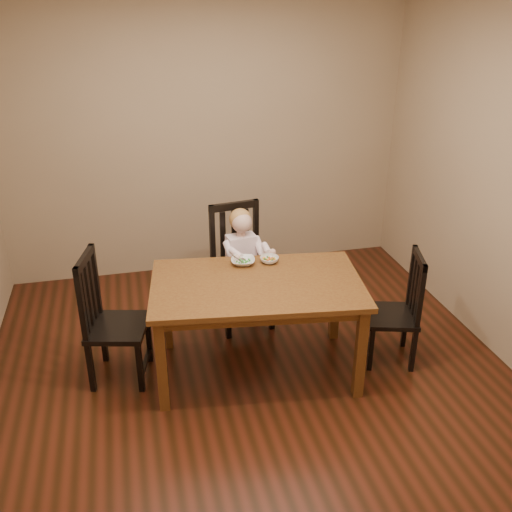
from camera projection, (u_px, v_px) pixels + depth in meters
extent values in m
cube|color=#441A0E|center=(251.00, 374.00, 4.41)|extent=(4.00, 4.00, 0.01)
cube|color=#9D8363|center=(205.00, 141.00, 5.59)|extent=(4.00, 0.01, 2.70)
cube|color=#9D8363|center=(374.00, 400.00, 2.07)|extent=(4.00, 0.01, 2.70)
cube|color=#9D8363|center=(511.00, 189.00, 4.25)|extent=(0.01, 4.00, 2.70)
cube|color=#4E2812|center=(257.00, 285.00, 4.15)|extent=(1.64, 1.11, 0.04)
cube|color=#4E2812|center=(257.00, 292.00, 4.18)|extent=(1.51, 0.98, 0.08)
cube|color=#4E2812|center=(162.00, 366.00, 3.90)|extent=(0.08, 0.08, 0.73)
cube|color=#4E2812|center=(360.00, 354.00, 4.03)|extent=(0.08, 0.08, 0.73)
cube|color=#4E2812|center=(166.00, 308.00, 4.60)|extent=(0.08, 0.08, 0.73)
cube|color=#4E2812|center=(335.00, 299.00, 4.73)|extent=(0.08, 0.08, 0.73)
cube|color=black|center=(242.00, 277.00, 4.91)|extent=(0.52, 0.50, 0.04)
cube|color=black|center=(256.00, 288.00, 5.23)|extent=(0.05, 0.05, 0.43)
cube|color=black|center=(214.00, 295.00, 5.10)|extent=(0.05, 0.05, 0.43)
cube|color=black|center=(272.00, 307.00, 4.92)|extent=(0.05, 0.05, 0.43)
cube|color=black|center=(228.00, 316.00, 4.78)|extent=(0.05, 0.05, 0.43)
cube|color=black|center=(256.00, 232.00, 5.00)|extent=(0.05, 0.05, 0.60)
cube|color=black|center=(212.00, 238.00, 4.86)|extent=(0.05, 0.05, 0.60)
cube|color=black|center=(234.00, 206.00, 4.82)|extent=(0.44, 0.10, 0.06)
cube|color=black|center=(246.00, 237.00, 4.98)|extent=(0.05, 0.03, 0.51)
cube|color=black|center=(234.00, 238.00, 4.94)|extent=(0.05, 0.03, 0.51)
cube|color=black|center=(223.00, 240.00, 4.91)|extent=(0.05, 0.03, 0.51)
cube|color=black|center=(118.00, 327.00, 4.22)|extent=(0.51, 0.53, 0.04)
cube|color=black|center=(104.00, 339.00, 4.49)|extent=(0.05, 0.05, 0.41)
cube|color=black|center=(91.00, 368.00, 4.15)|extent=(0.05, 0.05, 0.41)
cube|color=black|center=(149.00, 339.00, 4.49)|extent=(0.05, 0.05, 0.41)
cube|color=black|center=(140.00, 368.00, 4.15)|extent=(0.05, 0.05, 0.41)
cube|color=black|center=(95.00, 279.00, 4.27)|extent=(0.05, 0.05, 0.57)
cube|color=black|center=(81.00, 305.00, 3.92)|extent=(0.05, 0.05, 0.57)
cube|color=black|center=(84.00, 259.00, 3.99)|extent=(0.13, 0.42, 0.06)
cube|color=black|center=(93.00, 288.00, 4.20)|extent=(0.03, 0.05, 0.49)
cube|color=black|center=(89.00, 295.00, 4.11)|extent=(0.03, 0.05, 0.49)
cube|color=black|center=(85.00, 302.00, 4.02)|extent=(0.03, 0.05, 0.49)
cube|color=black|center=(391.00, 316.00, 4.45)|extent=(0.47, 0.49, 0.04)
cube|color=black|center=(413.00, 351.00, 4.37)|extent=(0.04, 0.04, 0.37)
cube|color=black|center=(405.00, 327.00, 4.68)|extent=(0.04, 0.04, 0.37)
cube|color=black|center=(371.00, 350.00, 4.39)|extent=(0.04, 0.04, 0.37)
cube|color=black|center=(365.00, 326.00, 4.70)|extent=(0.04, 0.04, 0.37)
cube|color=black|center=(421.00, 297.00, 4.17)|extent=(0.04, 0.04, 0.51)
cube|color=black|center=(412.00, 275.00, 4.48)|extent=(0.04, 0.04, 0.51)
cube|color=black|center=(420.00, 258.00, 4.23)|extent=(0.14, 0.37, 0.05)
cube|color=black|center=(418.00, 294.00, 4.26)|extent=(0.03, 0.04, 0.44)
cube|color=black|center=(416.00, 289.00, 4.34)|extent=(0.03, 0.04, 0.44)
cube|color=black|center=(413.00, 283.00, 4.42)|extent=(0.03, 0.04, 0.44)
imported|color=silver|center=(243.00, 261.00, 4.41)|extent=(0.22, 0.22, 0.05)
imported|color=silver|center=(269.00, 260.00, 4.44)|extent=(0.18, 0.18, 0.05)
cube|color=silver|center=(238.00, 259.00, 4.38)|extent=(0.08, 0.10, 0.05)
cube|color=silver|center=(238.00, 261.00, 4.39)|extent=(0.04, 0.04, 0.01)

